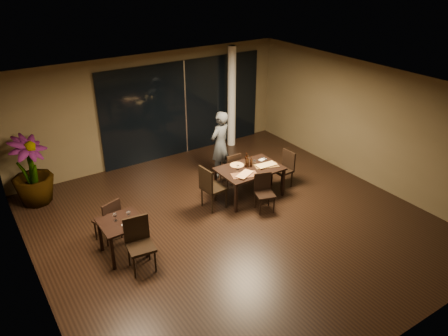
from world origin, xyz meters
TOP-DOWN VIEW (x-y plane):
  - ground at (0.00, 0.00)m, footprint 8.00×8.00m
  - wall_back at (0.00, 4.05)m, footprint 8.00×0.10m
  - wall_front at (0.00, -4.05)m, footprint 8.00×0.10m
  - wall_left at (-4.05, 0.00)m, footprint 0.10×8.00m
  - wall_right at (4.05, 0.00)m, footprint 0.10×8.00m
  - ceiling at (0.00, 0.00)m, footprint 8.00×8.00m
  - window_panel at (1.00, 3.96)m, footprint 5.00×0.06m
  - column at (2.40, 3.65)m, footprint 0.24×0.24m
  - main_table at (1.00, 0.80)m, footprint 1.50×1.00m
  - side_table at (-2.40, 0.30)m, footprint 0.80×0.80m
  - chair_main_far at (0.94, 1.49)m, footprint 0.42×0.42m
  - chair_main_near at (0.92, 0.13)m, footprint 0.51×0.51m
  - chair_main_left at (-0.09, 0.81)m, footprint 0.53×0.53m
  - chair_main_right at (2.06, 0.75)m, footprint 0.45×0.45m
  - chair_side_far at (-2.46, 0.86)m, footprint 0.56×0.56m
  - chair_side_near at (-2.27, -0.23)m, footprint 0.53×0.53m
  - diner at (0.98, 2.07)m, footprint 0.70×0.58m
  - potted_plant at (-3.40, 3.30)m, footprint 1.27×1.27m
  - pizza_board_left at (0.68, 0.56)m, footprint 0.66×0.47m
  - pizza_board_right at (1.40, 0.68)m, footprint 0.63×0.45m
  - oblong_pizza_left at (0.68, 0.56)m, footprint 0.49×0.38m
  - oblong_pizza_right at (1.40, 0.68)m, footprint 0.48×0.24m
  - round_pizza at (0.82, 1.08)m, footprint 0.33×0.33m
  - bottle_a at (0.99, 0.87)m, footprint 0.07×0.07m
  - bottle_b at (1.07, 0.84)m, footprint 0.06×0.06m
  - bottle_c at (0.98, 0.90)m, footprint 0.08×0.08m
  - tumbler_left at (0.74, 0.91)m, footprint 0.08×0.08m
  - tumbler_right at (1.23, 0.92)m, footprint 0.08×0.08m
  - napkin_near at (1.52, 0.68)m, footprint 0.18×0.10m
  - napkin_far at (1.53, 1.00)m, footprint 0.19×0.13m
  - wine_glass_a at (-2.47, 0.38)m, footprint 0.07×0.07m
  - wine_glass_b at (-2.24, 0.28)m, footprint 0.08×0.08m
  - side_napkin at (-2.35, 0.12)m, footprint 0.18×0.11m

SIDE VIEW (x-z plane):
  - ground at x=0.00m, z-range 0.00..0.00m
  - chair_main_near at x=0.92m, z-range 0.05..0.93m
  - chair_main_far at x=0.94m, z-range 0.05..0.93m
  - chair_main_right at x=2.06m, z-range 0.05..0.98m
  - chair_side_far at x=-2.46m, z-range 0.06..1.01m
  - chair_side_near at x=-2.27m, z-range 0.06..1.09m
  - chair_main_left at x=-0.09m, z-range 0.06..1.12m
  - side_table at x=-2.40m, z-range 0.25..1.00m
  - main_table at x=1.00m, z-range 0.30..1.05m
  - pizza_board_left at x=0.68m, z-range 0.75..0.76m
  - pizza_board_right at x=1.40m, z-range 0.75..0.76m
  - round_pizza at x=0.82m, z-range 0.75..0.76m
  - napkin_near at x=1.52m, z-range 0.75..0.76m
  - napkin_far at x=1.53m, z-range 0.75..0.76m
  - side_napkin at x=-2.35m, z-range 0.75..0.76m
  - oblong_pizza_left at x=0.68m, z-range 0.77..0.78m
  - oblong_pizza_right at x=1.40m, z-range 0.77..0.78m
  - tumbler_left at x=0.74m, z-range 0.75..0.84m
  - tumbler_right at x=1.23m, z-range 0.75..0.85m
  - potted_plant at x=-3.40m, z-range 0.00..1.66m
  - wine_glass_a at x=-2.47m, z-range 0.75..0.91m
  - wine_glass_b at x=-2.24m, z-range 0.75..0.94m
  - bottle_b at x=1.07m, z-range 0.75..1.02m
  - diner at x=0.98m, z-range 0.00..1.79m
  - bottle_a at x=0.99m, z-range 0.75..1.05m
  - bottle_c at x=0.98m, z-range 0.75..1.10m
  - window_panel at x=1.00m, z-range 0.00..2.70m
  - wall_back at x=0.00m, z-range 0.00..3.00m
  - wall_front at x=0.00m, z-range 0.00..3.00m
  - wall_left at x=-4.05m, z-range 0.00..3.00m
  - wall_right at x=4.05m, z-range 0.00..3.00m
  - column at x=2.40m, z-range 0.00..3.00m
  - ceiling at x=0.00m, z-range 3.00..3.04m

